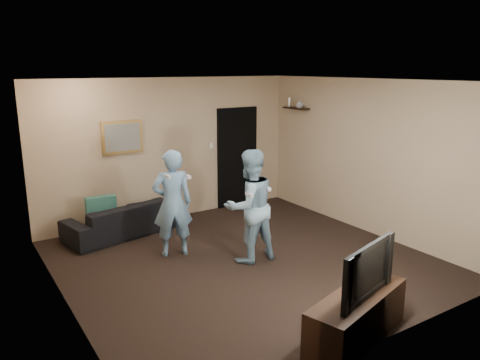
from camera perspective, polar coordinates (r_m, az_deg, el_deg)
ground at (r=6.99m, az=0.52°, el=-9.82°), size 5.00×5.00×0.00m
ceiling at (r=6.42m, az=0.57°, el=12.00°), size 5.00×5.00×0.04m
wall_back at (r=8.74m, az=-8.51°, el=3.73°), size 5.00×0.04×2.60m
wall_front at (r=4.78m, az=17.32°, el=-5.13°), size 5.00×0.04×2.60m
wall_left at (r=5.65m, az=-21.16°, el=-2.53°), size 0.04×5.00×2.60m
wall_right at (r=8.20m, az=15.32°, el=2.74°), size 0.04×5.00×2.60m
sofa at (r=8.18m, az=-14.14°, el=-4.60°), size 2.03×1.13×0.56m
throw_pillow at (r=8.03m, az=-16.54°, el=-3.61°), size 0.49×0.19×0.48m
painting_frame at (r=8.35m, az=-14.17°, el=5.09°), size 0.72×0.05×0.57m
painting_canvas at (r=8.32m, az=-14.10°, el=5.06°), size 0.62×0.01×0.47m
doorway at (r=9.45m, az=-0.34°, el=2.78°), size 0.90×0.06×2.00m
light_switch at (r=9.09m, az=-3.56°, el=4.24°), size 0.08×0.02×0.12m
wall_shelf at (r=9.32m, az=6.84°, el=8.68°), size 0.20×0.60×0.03m
shelf_vase at (r=9.23m, az=7.30°, el=9.19°), size 0.16×0.16×0.15m
shelf_figurine at (r=9.48m, az=6.03°, el=9.42°), size 0.06×0.06×0.18m
tv_console at (r=5.22m, az=14.04°, el=-15.86°), size 1.47×0.82×0.50m
television at (r=4.98m, az=14.40°, el=-10.44°), size 1.01×0.40×0.58m
wii_player_left at (r=7.02m, az=-8.23°, el=-2.82°), size 0.68×0.56×1.62m
wii_player_right at (r=6.75m, az=1.18°, el=-3.20°), size 0.81×0.64×1.66m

